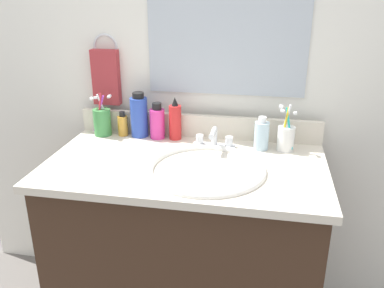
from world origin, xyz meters
name	(u,v)px	position (x,y,z in m)	size (l,w,h in m)	color
vanity_cabinet	(186,254)	(0.00, 0.00, 0.35)	(0.92, 0.50, 0.70)	#382316
countertop	(185,166)	(0.00, 0.00, 0.72)	(0.96, 0.54, 0.03)	beige
backsplash	(198,126)	(0.00, 0.26, 0.77)	(0.96, 0.02, 0.09)	beige
back_wall	(200,149)	(0.00, 0.32, 0.65)	(2.06, 0.04, 1.30)	white
mirror_panel	(227,19)	(0.10, 0.30, 1.18)	(0.60, 0.01, 0.56)	#B2BCC6
towel_ring	(105,46)	(-0.38, 0.30, 1.07)	(0.10, 0.10, 0.01)	silver
hand_towel	(106,77)	(-0.38, 0.28, 0.95)	(0.11, 0.04, 0.22)	#A53338
sink_basin	(206,179)	(0.08, -0.05, 0.70)	(0.40, 0.40, 0.11)	white
faucet	(214,141)	(0.08, 0.14, 0.76)	(0.16, 0.10, 0.08)	silver
bottle_oil_amber	(123,125)	(-0.30, 0.22, 0.77)	(0.04, 0.04, 0.10)	gold
bottle_spray_red	(175,121)	(-0.08, 0.22, 0.80)	(0.05, 0.05, 0.17)	red
bottle_shampoo_blue	(139,116)	(-0.23, 0.22, 0.81)	(0.07, 0.07, 0.18)	#2D4CB2
bottle_gel_clear	(261,135)	(0.25, 0.17, 0.78)	(0.05, 0.05, 0.12)	silver
bottle_soap_pink	(157,122)	(-0.15, 0.22, 0.79)	(0.06, 0.06, 0.14)	#D8338C
cup_green	(102,121)	(-0.38, 0.21, 0.79)	(0.08, 0.07, 0.17)	#3F8C47
cup_white_ceramic	(286,137)	(0.34, 0.18, 0.78)	(0.06, 0.06, 0.18)	white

